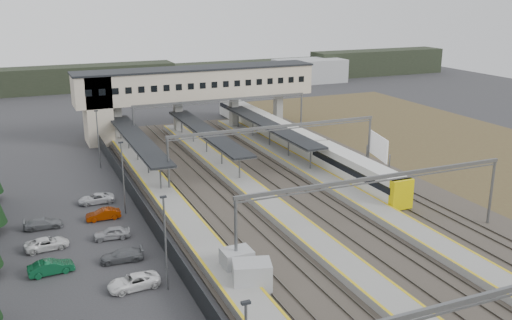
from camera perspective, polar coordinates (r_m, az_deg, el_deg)
name	(u,v)px	position (r m, az deg, el deg)	size (l,w,h in m)	color
ground	(226,236)	(57.07, -3.03, -7.59)	(220.00, 220.00, 0.00)	#2B2B2D
car_park	(99,297)	(46.94, -15.38, -13.06)	(10.47, 44.32, 1.29)	silver
lampposts	(140,202)	(54.58, -11.48, -4.15)	(0.50, 53.25, 8.07)	slate
fence	(149,219)	(59.49, -10.64, -5.79)	(0.08, 90.00, 2.00)	#26282B
relay_cabin_near	(252,277)	(46.72, -0.41, -11.60)	(3.58, 3.03, 2.56)	#9D9FA1
relay_cabin_far	(237,262)	(49.29, -1.92, -10.19)	(2.54, 2.13, 2.31)	#9D9FA1
rail_corridor	(288,203)	(64.62, 3.23, -4.36)	(34.00, 90.00, 0.92)	#3D392F
canopies	(206,132)	(82.23, -5.00, 2.84)	(23.10, 30.00, 3.28)	black
footbridge	(181,88)	(95.72, -7.50, 7.15)	(40.40, 6.40, 11.20)	beige
gantries	(319,157)	(62.33, 6.33, 0.31)	(28.40, 62.28, 7.17)	slate
train	(290,138)	(86.69, 3.41, 2.22)	(2.68, 55.92, 3.37)	silver
billboard	(378,148)	(76.66, 12.14, 1.20)	(1.57, 5.98, 5.22)	slate
treeline_far	(188,74)	(148.64, -6.78, 8.55)	(170.00, 19.00, 7.00)	black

